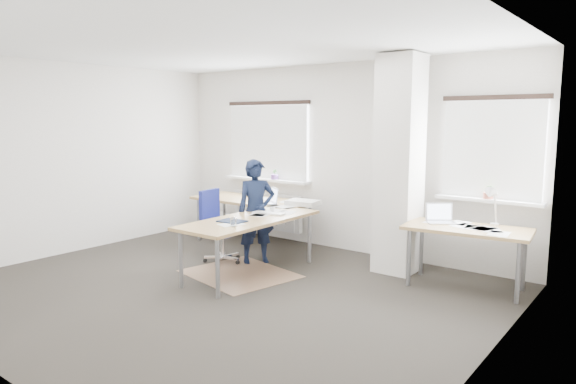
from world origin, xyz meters
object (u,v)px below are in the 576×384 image
Objects in this scene: desk_main at (254,211)px; person at (256,212)px; task_chair at (221,242)px; desk_side at (467,231)px.

desk_main is 0.22m from person.
person is (0.41, 0.29, 0.44)m from task_chair.
task_chair is at bearing -168.98° from desk_side.
desk_main is 1.81× the size of person.
desk_side is 1.46× the size of task_chair.
desk_main is at bearing -175.74° from desk_side.
task_chair reaches higher than desk_main.
desk_side reaches higher than desk_main.
person is at bearing 28.30° from task_chair.
desk_side is 1.02× the size of person.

